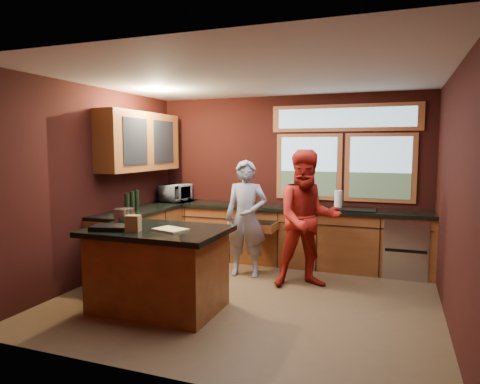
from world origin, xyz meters
The scene contains 14 objects.
floor centered at (0.00, 0.00, 0.00)m, with size 4.50×4.50×0.00m, color brown.
room_shell centered at (-0.60, 0.32, 1.80)m, with size 4.52×4.02×2.71m.
back_counter centered at (0.20, 1.70, 0.46)m, with size 4.50×0.64×0.93m.
left_counter centered at (-1.95, 0.85, 0.47)m, with size 0.64×2.30×0.93m.
island centered at (-0.84, -0.71, 0.48)m, with size 1.55×1.05×0.95m.
person_grey centered at (-0.33, 0.86, 0.84)m, with size 0.61×0.40×1.68m, color slate.
person_red centered at (0.60, 0.69, 0.92)m, with size 0.89×0.70×1.84m, color #A41B13.
microwave centered at (-1.92, 1.69, 1.08)m, with size 0.53×0.36×0.29m, color #999999.
potted_plant centered at (0.27, 1.75, 1.14)m, with size 0.37×0.32×0.41m, color #999999.
paper_towel centered at (0.87, 1.70, 1.07)m, with size 0.12×0.12×0.28m, color white.
cutting_board centered at (-0.64, -0.76, 0.95)m, with size 0.35×0.25×0.02m, color tan.
stock_pot centered at (-1.39, -0.56, 1.03)m, with size 0.24×0.24×0.18m, color #AEADB2.
paper_bag centered at (-0.99, -0.96, 1.03)m, with size 0.15×0.12×0.18m, color brown.
black_tray centered at (-1.29, -0.96, 0.97)m, with size 0.40×0.28×0.05m, color black.
Camera 1 is at (1.69, -4.88, 1.86)m, focal length 32.00 mm.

